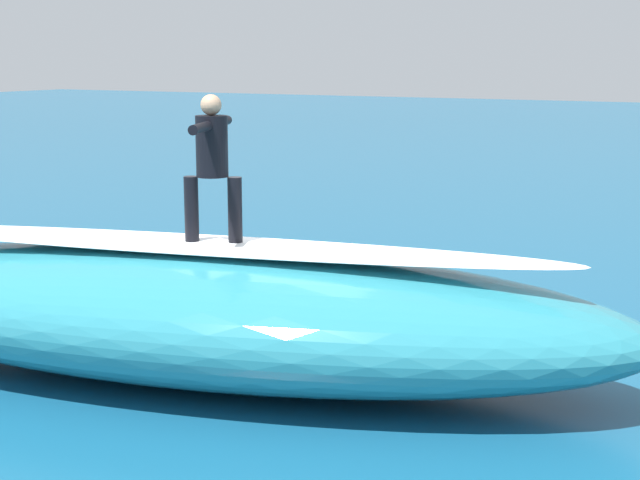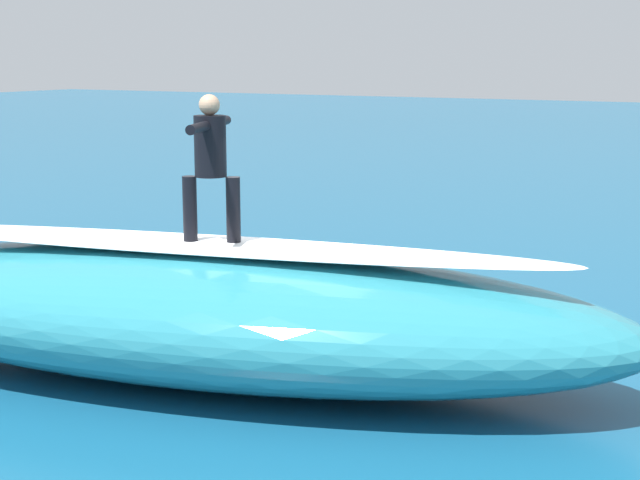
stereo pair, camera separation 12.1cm
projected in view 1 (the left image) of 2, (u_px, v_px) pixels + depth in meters
ground_plane at (306, 340)px, 11.40m from camera, size 120.00×120.00×0.00m
wave_crest at (203, 312)px, 10.04m from camera, size 9.47×4.69×1.35m
wave_foam_lip at (201, 245)px, 9.91m from camera, size 7.75×2.59×0.08m
surfboard_riding at (214, 246)px, 9.87m from camera, size 1.96×1.18×0.07m
surfer_riding at (212, 157)px, 9.70m from camera, size 0.59×1.36×1.50m
surfboard_paddling at (398, 293)px, 13.43m from camera, size 2.22×1.24×0.09m
surfer_paddling at (405, 282)px, 13.29m from camera, size 1.69×0.83×0.31m
foam_patch_mid at (168, 293)px, 13.37m from camera, size 0.79×1.04×0.13m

